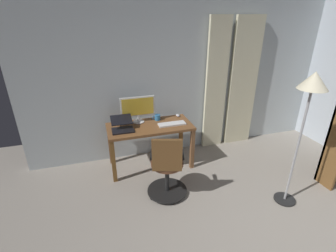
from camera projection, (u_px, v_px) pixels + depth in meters
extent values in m
cube|color=silver|center=(184.00, 73.00, 4.18)|extent=(5.31, 0.10, 2.80)
cube|color=beige|center=(243.00, 84.00, 4.48)|extent=(0.53, 0.06, 2.31)
cube|color=beige|center=(216.00, 87.00, 4.33)|extent=(0.39, 0.06, 2.31)
cube|color=brown|center=(150.00, 127.00, 3.87)|extent=(1.32, 0.61, 0.04)
cube|color=brown|center=(192.00, 149.00, 3.96)|extent=(0.06, 0.06, 0.69)
cube|color=brown|center=(114.00, 162.00, 3.63)|extent=(0.06, 0.06, 0.69)
cube|color=brown|center=(181.00, 135.00, 4.42)|extent=(0.06, 0.06, 0.69)
cube|color=brown|center=(110.00, 145.00, 4.09)|extent=(0.06, 0.06, 0.69)
cylinder|color=black|center=(167.00, 190.00, 3.51)|extent=(0.56, 0.56, 0.02)
sphere|color=black|center=(185.00, 191.00, 3.51)|extent=(0.05, 0.05, 0.05)
sphere|color=black|center=(172.00, 180.00, 3.74)|extent=(0.05, 0.05, 0.05)
sphere|color=black|center=(153.00, 184.00, 3.65)|extent=(0.05, 0.05, 0.05)
sphere|color=black|center=(152.00, 198.00, 3.38)|extent=(0.05, 0.05, 0.05)
sphere|color=black|center=(173.00, 203.00, 3.29)|extent=(0.05, 0.05, 0.05)
cylinder|color=black|center=(167.00, 178.00, 3.42)|extent=(0.06, 0.06, 0.43)
cylinder|color=brown|center=(167.00, 163.00, 3.32)|extent=(0.55, 0.55, 0.05)
cube|color=brown|center=(167.00, 155.00, 3.04)|extent=(0.37, 0.16, 0.44)
cube|color=black|center=(152.00, 154.00, 3.26)|extent=(0.11, 0.24, 0.03)
cube|color=black|center=(182.00, 154.00, 3.26)|extent=(0.11, 0.24, 0.03)
cylinder|color=white|center=(139.00, 122.00, 3.99)|extent=(0.18, 0.18, 0.01)
cylinder|color=white|center=(138.00, 119.00, 3.97)|extent=(0.04, 0.04, 0.10)
cube|color=white|center=(138.00, 106.00, 3.88)|extent=(0.54, 0.03, 0.31)
cube|color=gold|center=(138.00, 107.00, 3.87)|extent=(0.50, 0.01, 0.27)
cube|color=white|center=(172.00, 124.00, 3.89)|extent=(0.43, 0.15, 0.02)
cube|color=black|center=(123.00, 130.00, 3.69)|extent=(0.33, 0.24, 0.02)
cube|color=black|center=(121.00, 120.00, 3.74)|extent=(0.32, 0.23, 0.09)
ellipsoid|color=silver|center=(178.00, 115.00, 4.21)|extent=(0.06, 0.10, 0.04)
cylinder|color=teal|center=(158.00, 117.00, 4.05)|extent=(0.09, 0.09, 0.10)
torus|color=teal|center=(154.00, 117.00, 4.03)|extent=(0.07, 0.01, 0.07)
cylinder|color=black|center=(284.00, 199.00, 3.38)|extent=(0.28, 0.28, 0.02)
cylinder|color=#A5A5A8|center=(297.00, 150.00, 3.06)|extent=(0.03, 0.03, 1.56)
cone|color=beige|center=(314.00, 80.00, 2.69)|extent=(0.33, 0.33, 0.20)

